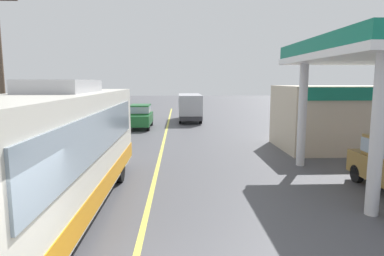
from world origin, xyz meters
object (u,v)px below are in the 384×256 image
minibus_opposing_lane (190,105)px  pedestrian_near_pump (380,163)px  car_trailing_behind_bus (140,115)px  coach_bus_main (52,156)px

minibus_opposing_lane → pedestrian_near_pump: bearing=-73.9°
car_trailing_behind_bus → minibus_opposing_lane: bearing=47.6°
coach_bus_main → minibus_opposing_lane: size_ratio=1.80×
coach_bus_main → car_trailing_behind_bus: 17.50m
minibus_opposing_lane → car_trailing_behind_bus: size_ratio=1.46×
car_trailing_behind_bus → pedestrian_near_pump: bearing=-57.7°
coach_bus_main → pedestrian_near_pump: coach_bus_main is taller
minibus_opposing_lane → car_trailing_behind_bus: 6.00m
coach_bus_main → minibus_opposing_lane: 22.33m
coach_bus_main → minibus_opposing_lane: bearing=78.8°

